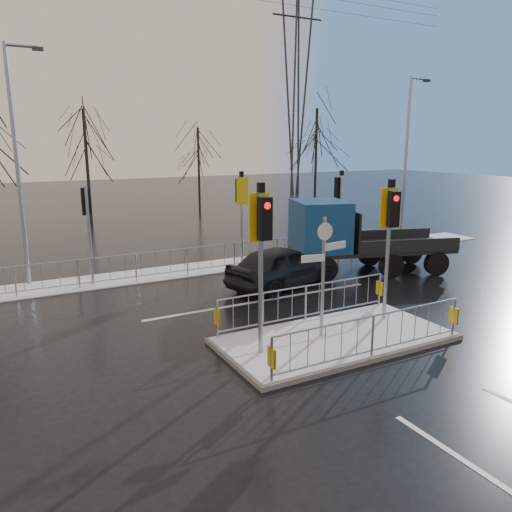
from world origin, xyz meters
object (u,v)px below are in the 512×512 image
street_lamp_right (407,155)px  car_far_lane (283,266)px  flatbed_truck (341,235)px  street_lamp_left (18,157)px  traffic_island (335,327)px

street_lamp_right → car_far_lane: bearing=-158.6°
flatbed_truck → street_lamp_left: 11.88m
flatbed_truck → street_lamp_left: size_ratio=0.80×
traffic_island → street_lamp_right: street_lamp_right is taller
traffic_island → street_lamp_right: size_ratio=0.75×
flatbed_truck → street_lamp_right: (6.27, 3.14, 2.87)m
car_far_lane → flatbed_truck: (2.89, 0.45, 0.78)m
car_far_lane → street_lamp_left: bearing=45.7°
flatbed_truck → street_lamp_left: (-10.73, 4.14, 2.97)m
street_lamp_left → street_lamp_right: bearing=-3.4°
street_lamp_right → street_lamp_left: 17.03m
car_far_lane → flatbed_truck: bearing=-95.0°
flatbed_truck → street_lamp_right: bearing=26.6°
traffic_island → flatbed_truck: bearing=51.1°
traffic_island → street_lamp_left: size_ratio=0.73×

